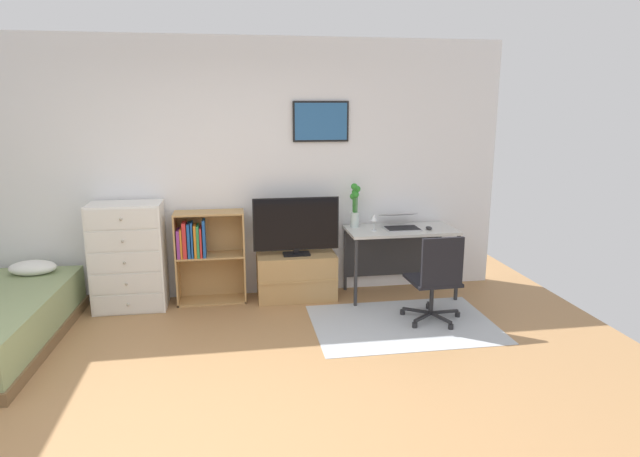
{
  "coord_description": "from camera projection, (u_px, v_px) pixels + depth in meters",
  "views": [
    {
      "loc": [
        0.15,
        -3.32,
        2.03
      ],
      "look_at": [
        0.94,
        1.5,
        0.91
      ],
      "focal_mm": 30.51,
      "sensor_mm": 36.0,
      "label": 1
    }
  ],
  "objects": [
    {
      "name": "ground_plane",
      "position": [
        218.0,
        416.0,
        3.62
      ],
      "size": [
        7.2,
        7.2,
        0.0
      ],
      "primitive_type": "plane",
      "color": "#A87A4C"
    },
    {
      "name": "wall_back_with_posters",
      "position": [
        218.0,
        171.0,
        5.66
      ],
      "size": [
        6.12,
        0.09,
        2.7
      ],
      "color": "white",
      "rests_on": "ground_plane"
    },
    {
      "name": "area_rug",
      "position": [
        403.0,
        324.0,
        5.14
      ],
      "size": [
        1.7,
        1.2,
        0.01
      ],
      "primitive_type": "cube",
      "color": "#B2B7BC",
      "rests_on": "ground_plane"
    },
    {
      "name": "dresser",
      "position": [
        129.0,
        257.0,
        5.43
      ],
      "size": [
        0.7,
        0.46,
        1.08
      ],
      "color": "white",
      "rests_on": "ground_plane"
    },
    {
      "name": "bookshelf",
      "position": [
        204.0,
        251.0,
        5.61
      ],
      "size": [
        0.7,
        0.3,
        0.96
      ],
      "color": "tan",
      "rests_on": "ground_plane"
    },
    {
      "name": "tv_stand",
      "position": [
        296.0,
        276.0,
        5.78
      ],
      "size": [
        0.83,
        0.41,
        0.48
      ],
      "color": "tan",
      "rests_on": "ground_plane"
    },
    {
      "name": "television",
      "position": [
        296.0,
        226.0,
        5.63
      ],
      "size": [
        0.89,
        0.16,
        0.61
      ],
      "color": "black",
      "rests_on": "tv_stand"
    },
    {
      "name": "desk",
      "position": [
        398.0,
        240.0,
        5.86
      ],
      "size": [
        1.15,
        0.57,
        0.74
      ],
      "color": "silver",
      "rests_on": "ground_plane"
    },
    {
      "name": "office_chair",
      "position": [
        437.0,
        277.0,
        5.06
      ],
      "size": [
        0.56,
        0.58,
        0.86
      ],
      "rotation": [
        0.0,
        0.0,
        0.04
      ],
      "color": "#232326",
      "rests_on": "ground_plane"
    },
    {
      "name": "laptop",
      "position": [
        400.0,
        222.0,
        5.8
      ],
      "size": [
        0.37,
        0.4,
        0.16
      ],
      "rotation": [
        0.0,
        0.0,
        0.01
      ],
      "color": "#B7B7BC",
      "rests_on": "desk"
    },
    {
      "name": "computer_mouse",
      "position": [
        429.0,
        228.0,
        5.72
      ],
      "size": [
        0.06,
        0.1,
        0.03
      ],
      "primitive_type": "ellipsoid",
      "color": "#262628",
      "rests_on": "desk"
    },
    {
      "name": "bamboo_vase",
      "position": [
        355.0,
        204.0,
        5.78
      ],
      "size": [
        0.11,
        0.1,
        0.48
      ],
      "color": "silver",
      "rests_on": "desk"
    },
    {
      "name": "wine_glass",
      "position": [
        374.0,
        218.0,
        5.64
      ],
      "size": [
        0.07,
        0.07,
        0.18
      ],
      "color": "silver",
      "rests_on": "desk"
    }
  ]
}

